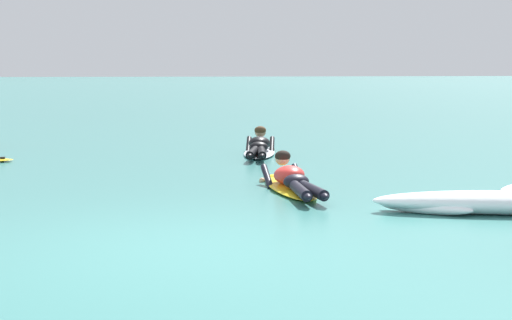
% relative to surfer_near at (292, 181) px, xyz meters
% --- Properties ---
extents(ground_plane, '(120.00, 120.00, 0.00)m').
position_rel_surfer_near_xyz_m(ground_plane, '(-1.34, 6.72, -0.14)').
color(ground_plane, '#387A75').
extents(surfer_near, '(0.72, 2.63, 0.53)m').
position_rel_surfer_near_xyz_m(surfer_near, '(0.00, 0.00, 0.00)').
color(surfer_near, yellow).
rests_on(surfer_near, ground).
extents(surfer_far, '(0.82, 2.56, 0.54)m').
position_rel_surfer_near_xyz_m(surfer_far, '(-0.05, 4.26, -0.00)').
color(surfer_far, silver).
rests_on(surfer_far, ground).
extents(whitewater_mid_right, '(3.08, 1.06, 0.27)m').
position_rel_surfer_near_xyz_m(whitewater_mid_right, '(2.23, -1.86, -0.02)').
color(whitewater_mid_right, white).
rests_on(whitewater_mid_right, ground).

